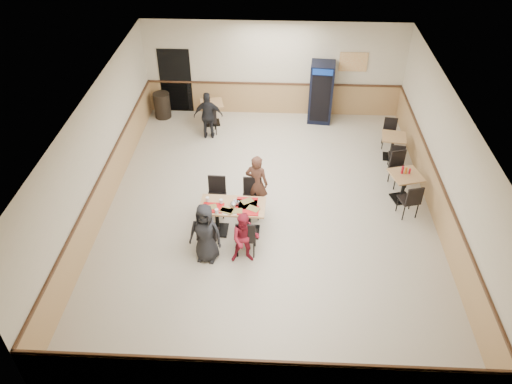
# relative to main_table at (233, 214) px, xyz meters

# --- Properties ---
(ground) EXTENTS (10.00, 10.00, 0.00)m
(ground) POSITION_rel_main_table_xyz_m (0.81, 0.84, -0.53)
(ground) COLOR beige
(ground) RESTS_ON ground
(room_shell) EXTENTS (10.00, 10.00, 10.00)m
(room_shell) POSITION_rel_main_table_xyz_m (2.59, 3.38, 0.05)
(room_shell) COLOR silver
(room_shell) RESTS_ON ground
(main_table) EXTENTS (1.50, 0.79, 0.79)m
(main_table) POSITION_rel_main_table_xyz_m (0.00, 0.00, 0.00)
(main_table) COLOR black
(main_table) RESTS_ON ground
(main_chairs) EXTENTS (1.37, 1.77, 1.00)m
(main_chairs) POSITION_rel_main_table_xyz_m (-0.05, 0.00, -0.03)
(main_chairs) COLOR black
(main_chairs) RESTS_ON ground
(diner_woman_left) EXTENTS (0.77, 0.56, 1.45)m
(diner_woman_left) POSITION_rel_main_table_xyz_m (-0.50, -0.88, 0.20)
(diner_woman_left) COLOR black
(diner_woman_left) RESTS_ON ground
(diner_woman_right) EXTENTS (0.66, 0.53, 1.28)m
(diner_woman_right) POSITION_rel_main_table_xyz_m (0.34, -0.91, 0.11)
(diner_woman_right) COLOR maroon
(diner_woman_right) RESTS_ON ground
(diner_man_opposite) EXTENTS (0.64, 0.50, 1.54)m
(diner_man_opposite) POSITION_rel_main_table_xyz_m (0.50, 0.88, 0.24)
(diner_man_opposite) COLOR #502F22
(diner_man_opposite) RESTS_ON ground
(lone_diner) EXTENTS (0.88, 0.42, 1.45)m
(lone_diner) POSITION_rel_main_table_xyz_m (-1.07, 4.21, 0.20)
(lone_diner) COLOR black
(lone_diner) RESTS_ON ground
(tabletop_clutter) EXTENTS (1.31, 0.65, 0.12)m
(tabletop_clutter) POSITION_rel_main_table_xyz_m (0.03, -0.06, 0.29)
(tabletop_clutter) COLOR red
(tabletop_clutter) RESTS_ON main_table
(side_table_near) EXTENTS (0.88, 0.88, 0.76)m
(side_table_near) POSITION_rel_main_table_xyz_m (4.16, 1.43, -0.02)
(side_table_near) COLOR black
(side_table_near) RESTS_ON ground
(side_table_near_chair_south) EXTENTS (0.55, 0.55, 0.97)m
(side_table_near_chair_south) POSITION_rel_main_table_xyz_m (4.16, 0.82, -0.04)
(side_table_near_chair_south) COLOR black
(side_table_near_chair_south) RESTS_ON ground
(side_table_near_chair_north) EXTENTS (0.55, 0.55, 0.97)m
(side_table_near_chair_north) POSITION_rel_main_table_xyz_m (4.16, 2.04, -0.04)
(side_table_near_chair_north) COLOR black
(side_table_near_chair_north) RESTS_ON ground
(side_table_far) EXTENTS (0.74, 0.74, 0.70)m
(side_table_far) POSITION_rel_main_table_xyz_m (4.20, 3.35, -0.06)
(side_table_far) COLOR black
(side_table_far) RESTS_ON ground
(side_table_far_chair_south) EXTENTS (0.47, 0.47, 0.89)m
(side_table_far_chair_south) POSITION_rel_main_table_xyz_m (4.20, 2.79, -0.08)
(side_table_far_chair_south) COLOR black
(side_table_far_chair_south) RESTS_ON ground
(side_table_far_chair_north) EXTENTS (0.47, 0.47, 0.89)m
(side_table_far_chair_north) POSITION_rel_main_table_xyz_m (4.20, 3.90, -0.08)
(side_table_far_chair_north) COLOR black
(side_table_far_chair_north) RESTS_ON ground
(condiment_caddy) EXTENTS (0.23, 0.06, 0.20)m
(condiment_caddy) POSITION_rel_main_table_xyz_m (4.13, 1.48, 0.32)
(condiment_caddy) COLOR #A70B1B
(condiment_caddy) RESTS_ON side_table_near
(back_table) EXTENTS (0.80, 0.80, 0.72)m
(back_table) POSITION_rel_main_table_xyz_m (-1.07, 5.04, -0.05)
(back_table) COLOR black
(back_table) RESTS_ON ground
(back_table_chair_lone) EXTENTS (0.51, 0.51, 0.92)m
(back_table_chair_lone) POSITION_rel_main_table_xyz_m (-1.07, 4.46, -0.07)
(back_table_chair_lone) COLOR black
(back_table_chair_lone) RESTS_ON ground
(pepsi_cooler) EXTENTS (0.78, 0.79, 1.90)m
(pepsi_cooler) POSITION_rel_main_table_xyz_m (2.28, 5.43, 0.42)
(pepsi_cooler) COLOR black
(pepsi_cooler) RESTS_ON ground
(trash_bin) EXTENTS (0.52, 0.52, 0.81)m
(trash_bin) POSITION_rel_main_table_xyz_m (-2.71, 5.39, -0.12)
(trash_bin) COLOR black
(trash_bin) RESTS_ON ground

